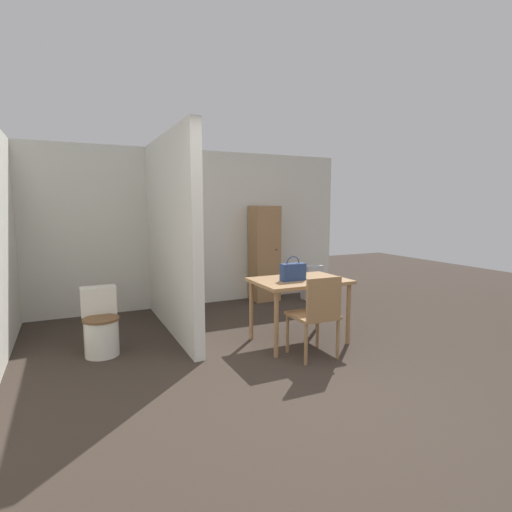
# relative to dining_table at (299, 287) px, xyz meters

# --- Properties ---
(ground_plane) EXTENTS (16.00, 16.00, 0.00)m
(ground_plane) POSITION_rel_dining_table_xyz_m (-0.75, -1.43, -0.67)
(ground_plane) COLOR #382D26
(wall_back) EXTENTS (5.67, 0.12, 2.50)m
(wall_back) POSITION_rel_dining_table_xyz_m (-0.75, 2.37, 0.58)
(wall_back) COLOR silver
(wall_back) RESTS_ON ground_plane
(partition_wall) EXTENTS (0.12, 2.40, 2.50)m
(partition_wall) POSITION_rel_dining_table_xyz_m (-1.26, 1.11, 0.58)
(partition_wall) COLOR silver
(partition_wall) RESTS_ON ground_plane
(dining_table) EXTENTS (1.08, 0.76, 0.76)m
(dining_table) POSITION_rel_dining_table_xyz_m (0.00, 0.00, 0.00)
(dining_table) COLOR #997047
(dining_table) RESTS_ON ground_plane
(wooden_chair) EXTENTS (0.46, 0.46, 0.90)m
(wooden_chair) POSITION_rel_dining_table_xyz_m (-0.11, -0.52, -0.18)
(wooden_chair) COLOR #997047
(wooden_chair) RESTS_ON ground_plane
(toilet) EXTENTS (0.38, 0.53, 0.72)m
(toilet) POSITION_rel_dining_table_xyz_m (-2.17, 0.61, -0.36)
(toilet) COLOR silver
(toilet) RESTS_ON ground_plane
(handbag) EXTENTS (0.29, 0.11, 0.29)m
(handbag) POSITION_rel_dining_table_xyz_m (-0.11, -0.03, 0.19)
(handbag) COLOR navy
(handbag) RESTS_ON dining_table
(wooden_cabinet) EXTENTS (0.44, 0.42, 1.61)m
(wooden_cabinet) POSITION_rel_dining_table_xyz_m (0.58, 2.09, 0.13)
(wooden_cabinet) COLOR #997047
(wooden_cabinet) RESTS_ON ground_plane
(space_heater) EXTENTS (0.32, 0.23, 0.59)m
(space_heater) POSITION_rel_dining_table_xyz_m (1.36, 1.78, -0.38)
(space_heater) COLOR #BCBCC1
(space_heater) RESTS_ON ground_plane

